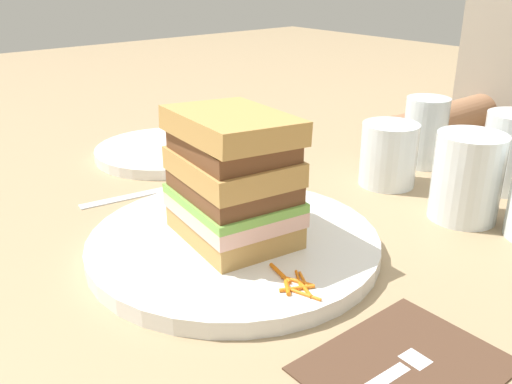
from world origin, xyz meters
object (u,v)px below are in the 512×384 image
object	(u,v)px
juice_glass	(466,182)
empty_tumbler_2	(425,132)
empty_tumbler_1	(511,152)
sandwich	(232,178)
main_plate	(233,243)
knife	(154,191)
side_plate	(166,151)
empty_tumbler_0	(391,155)
fork	(385,375)
napkin_dark	(405,366)

from	to	relation	value
juice_glass	empty_tumbler_2	size ratio (longest dim) A/B	1.01
empty_tumbler_1	sandwich	bearing A→B (deg)	-103.93
main_plate	knife	xyz separation A→B (m)	(-0.19, 0.02, -0.01)
side_plate	knife	bearing A→B (deg)	-37.15
empty_tumbler_0	side_plate	bearing A→B (deg)	-150.32
knife	sandwich	bearing A→B (deg)	-4.62
fork	side_plate	distance (m)	0.54
fork	side_plate	bearing A→B (deg)	165.37
empty_tumbler_2	main_plate	bearing A→B (deg)	-84.98
empty_tumbler_2	fork	bearing A→B (deg)	-57.98
main_plate	empty_tumbler_2	size ratio (longest dim) A/B	2.99
knife	empty_tumbler_1	distance (m)	0.45
knife	empty_tumbler_1	bearing A→B (deg)	51.83
napkin_dark	main_plate	bearing A→B (deg)	177.16
napkin_dark	empty_tumbler_0	distance (m)	0.36
empty_tumbler_2	side_plate	xyz separation A→B (m)	(-0.27, -0.26, -0.04)
sandwich	empty_tumbler_0	size ratio (longest dim) A/B	1.64
main_plate	fork	distance (m)	0.22
empty_tumbler_0	empty_tumbler_2	world-z (taller)	empty_tumbler_2
napkin_dark	knife	size ratio (longest dim) A/B	0.70
juice_glass	empty_tumbler_0	world-z (taller)	juice_glass
empty_tumbler_1	main_plate	bearing A→B (deg)	-103.94
fork	empty_tumbler_2	xyz separation A→B (m)	(-0.25, 0.40, 0.04)
empty_tumbler_1	side_plate	xyz separation A→B (m)	(-0.39, -0.27, -0.04)
napkin_dark	empty_tumbler_2	size ratio (longest dim) A/B	1.44
sandwich	juice_glass	world-z (taller)	sandwich
fork	knife	world-z (taller)	fork
fork	empty_tumbler_0	size ratio (longest dim) A/B	2.04
empty_tumbler_0	empty_tumbler_2	size ratio (longest dim) A/B	0.84
sandwich	napkin_dark	size ratio (longest dim) A/B	0.95
main_plate	empty_tumbler_1	bearing A→B (deg)	76.06
sandwich	napkin_dark	bearing A→B (deg)	-2.97
sandwich	napkin_dark	xyz separation A→B (m)	(0.22, -0.01, -0.08)
main_plate	empty_tumbler_1	xyz separation A→B (m)	(0.09, 0.37, 0.04)
knife	main_plate	bearing A→B (deg)	-4.77
juice_glass	empty_tumbler_1	world-z (taller)	same
side_plate	main_plate	bearing A→B (deg)	-18.75
empty_tumbler_1	side_plate	distance (m)	0.48
main_plate	juice_glass	world-z (taller)	juice_glass
fork	knife	xyz separation A→B (m)	(-0.40, 0.05, -0.00)
sandwich	napkin_dark	distance (m)	0.23
empty_tumbler_0	empty_tumbler_1	bearing A→B (deg)	44.61
empty_tumbler_1	side_plate	world-z (taller)	empty_tumbler_1
empty_tumbler_1	side_plate	bearing A→B (deg)	-145.73
juice_glass	empty_tumbler_0	size ratio (longest dim) A/B	1.21
napkin_dark	side_plate	size ratio (longest dim) A/B	0.68
sandwich	side_plate	distance (m)	0.33
main_plate	knife	bearing A→B (deg)	175.23
napkin_dark	knife	distance (m)	0.41
juice_glass	empty_tumbler_2	bearing A→B (deg)	139.13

